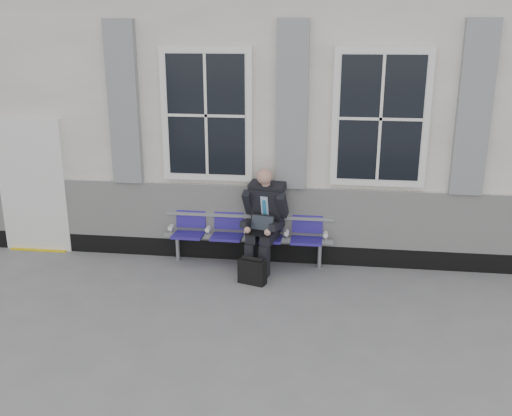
# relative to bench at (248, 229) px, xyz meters

# --- Properties ---
(ground) EXTENTS (70.00, 70.00, 0.00)m
(ground) POSITION_rel_bench_xyz_m (1.53, -1.32, -0.55)
(ground) COLOR slate
(ground) RESTS_ON ground
(station_building) EXTENTS (14.40, 4.40, 4.49)m
(station_building) POSITION_rel_bench_xyz_m (1.51, 2.15, 1.67)
(station_building) COLOR white
(station_building) RESTS_ON ground
(bench) EXTENTS (2.60, 0.47, 0.91)m
(bench) POSITION_rel_bench_xyz_m (0.00, 0.00, 0.00)
(bench) COLOR #9EA0A3
(bench) RESTS_ON ground
(businessman) EXTENTS (0.69, 0.92, 1.54)m
(businessman) POSITION_rel_bench_xyz_m (0.28, -0.14, 0.27)
(businessman) COLOR black
(businessman) RESTS_ON ground
(briefcase) EXTENTS (0.42, 0.27, 0.40)m
(briefcase) POSITION_rel_bench_xyz_m (0.17, -0.72, -0.37)
(briefcase) COLOR black
(briefcase) RESTS_ON ground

